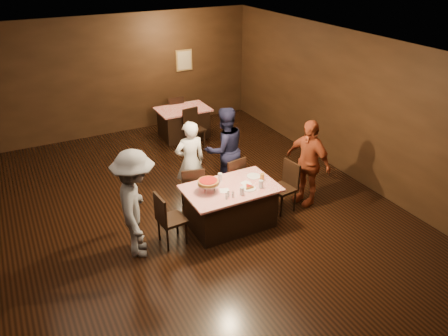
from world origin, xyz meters
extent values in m
plane|color=black|center=(0.00, 0.00, 0.00)|extent=(10.00, 10.00, 0.00)
cube|color=silver|center=(0.00, 0.00, 3.00)|extent=(8.00, 10.00, 0.04)
cube|color=black|center=(0.00, 5.00, 1.50)|extent=(8.00, 0.04, 3.00)
cube|color=black|center=(4.00, 0.00, 1.50)|extent=(0.04, 10.00, 3.00)
cube|color=tan|center=(2.20, 4.97, 1.70)|extent=(0.46, 0.03, 0.56)
cube|color=beige|center=(2.20, 4.95, 1.70)|extent=(0.38, 0.01, 0.48)
cube|color=#A60B0D|center=(0.83, -0.21, 0.39)|extent=(1.60, 1.00, 0.77)
cube|color=red|center=(1.66, 3.87, 0.39)|extent=(1.30, 0.90, 0.77)
cube|color=black|center=(0.43, 0.54, 0.47)|extent=(0.51, 0.51, 0.95)
cube|color=black|center=(1.23, 0.54, 0.47)|extent=(0.49, 0.49, 0.95)
cube|color=black|center=(-0.27, -0.21, 0.47)|extent=(0.45, 0.45, 0.95)
cube|color=black|center=(1.93, -0.21, 0.47)|extent=(0.47, 0.47, 0.95)
cube|color=black|center=(1.66, 3.17, 0.47)|extent=(0.47, 0.47, 0.95)
cube|color=black|center=(1.66, 4.47, 0.47)|extent=(0.46, 0.46, 0.95)
imported|color=silver|center=(0.58, 0.94, 0.81)|extent=(0.61, 0.42, 1.63)
imported|color=black|center=(1.36, 1.02, 0.87)|extent=(0.86, 0.68, 1.74)
imported|color=slate|center=(-0.83, -0.20, 0.90)|extent=(0.99, 1.32, 1.81)
imported|color=maroon|center=(2.49, -0.17, 0.85)|extent=(0.64, 1.06, 1.69)
cylinder|color=black|center=(0.43, -0.06, 0.84)|extent=(0.01, 0.01, 0.15)
cylinder|color=black|center=(0.35, -0.21, 0.84)|extent=(0.01, 0.01, 0.15)
cylinder|color=black|center=(0.52, -0.21, 0.84)|extent=(0.01, 0.01, 0.15)
cylinder|color=silver|center=(0.43, -0.16, 0.93)|extent=(0.38, 0.38, 0.01)
cylinder|color=#B27233|center=(0.43, -0.16, 0.96)|extent=(0.35, 0.35, 0.05)
cylinder|color=#A5140C|center=(0.43, -0.16, 0.98)|extent=(0.30, 0.30, 0.01)
cylinder|color=white|center=(1.08, -0.39, 0.78)|extent=(0.25, 0.25, 0.01)
cylinder|color=#B27233|center=(1.08, -0.39, 0.81)|extent=(0.18, 0.18, 0.04)
cylinder|color=#A5140C|center=(1.08, -0.39, 0.83)|extent=(0.14, 0.14, 0.01)
cylinder|color=white|center=(1.38, -0.06, 0.78)|extent=(0.25, 0.25, 0.01)
cylinder|color=silver|center=(0.88, -0.51, 0.84)|extent=(0.08, 0.08, 0.14)
cylinder|color=silver|center=(1.28, -0.46, 0.84)|extent=(0.08, 0.08, 0.14)
cylinder|color=#BF7F26|center=(1.43, -0.26, 0.84)|extent=(0.08, 0.08, 0.14)
cylinder|color=silver|center=(0.78, 0.09, 0.84)|extent=(0.08, 0.08, 0.14)
cylinder|color=silver|center=(0.65, -0.46, 0.81)|extent=(0.04, 0.04, 0.08)
cylinder|color=silver|center=(0.65, -0.46, 0.85)|extent=(0.05, 0.05, 0.02)
cylinder|color=silver|center=(0.71, -0.51, 0.81)|extent=(0.04, 0.04, 0.08)
cylinder|color=silver|center=(0.71, -0.51, 0.85)|extent=(0.05, 0.05, 0.02)
cylinder|color=silver|center=(0.59, -0.51, 0.81)|extent=(0.04, 0.04, 0.08)
cylinder|color=silver|center=(0.59, -0.51, 0.85)|extent=(0.05, 0.05, 0.02)
cube|color=white|center=(1.13, -0.21, 0.77)|extent=(0.19, 0.19, 0.01)
cube|color=white|center=(0.68, -0.26, 0.77)|extent=(0.21, 0.21, 0.01)
camera|label=1|loc=(-2.28, -5.91, 4.50)|focal=35.00mm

